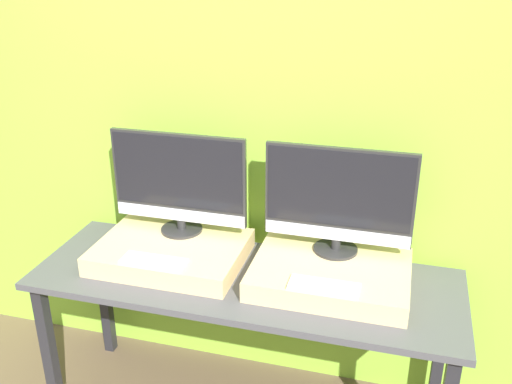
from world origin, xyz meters
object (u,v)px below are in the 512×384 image
at_px(keyboard_left, 154,261).
at_px(monitor_left, 179,182).
at_px(keyboard_right, 324,286).
at_px(monitor_right, 339,199).

bearing_deg(keyboard_left, monitor_left, 90.00).
bearing_deg(keyboard_right, monitor_right, 90.00).
distance_m(monitor_left, monitor_right, 0.71).
xyz_separation_m(monitor_left, keyboard_left, (-0.00, -0.30, -0.24)).
xyz_separation_m(monitor_left, monitor_right, (0.71, 0.00, 0.00)).
relative_size(keyboard_left, keyboard_right, 1.00).
bearing_deg(monitor_right, keyboard_right, -90.00).
height_order(monitor_right, keyboard_right, monitor_right).
bearing_deg(monitor_right, monitor_left, 180.00).
distance_m(monitor_right, keyboard_right, 0.38).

